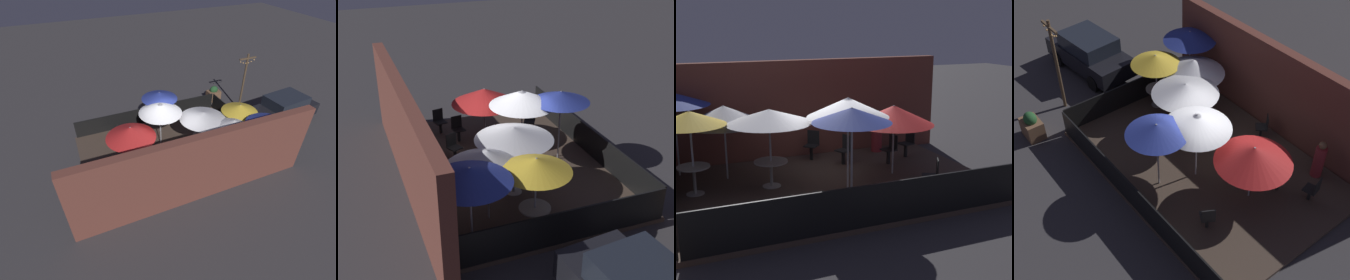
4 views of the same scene
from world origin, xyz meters
TOP-DOWN VIEW (x-y plane):
  - ground_plane at (0.00, 0.00)m, footprint 60.00×60.00m
  - patio_deck at (0.00, 0.00)m, footprint 8.56×5.88m
  - building_wall at (0.00, 3.17)m, footprint 10.16×0.36m
  - fence_front at (0.00, -2.90)m, footprint 8.36×0.05m
  - fence_side_left at (-4.23, 0.00)m, footprint 0.05×5.68m
  - patio_umbrella_0 at (-1.60, 0.40)m, footprint 2.26×2.26m
  - patio_umbrella_1 at (-3.55, 0.60)m, footprint 1.79×1.79m
  - patio_umbrella_2 at (-3.80, 2.35)m, footprint 1.99×1.99m
  - patio_umbrella_3 at (1.90, 0.11)m, footprint 2.29×2.29m
  - patio_umbrella_4 at (-2.58, 1.52)m, footprint 2.29×2.29m
  - patio_umbrella_5 at (-0.22, -1.74)m, footprint 1.86×1.86m
  - patio_umbrella_6 at (0.19, -0.58)m, footprint 2.11×2.11m
  - dining_table_0 at (-1.60, 0.40)m, footprint 0.89×0.89m
  - dining_table_1 at (-3.55, 0.60)m, footprint 0.82×0.82m
  - patio_chair_0 at (2.07, -1.70)m, footprint 0.55×0.55m
  - patio_chair_1 at (0.24, 2.37)m, footprint 0.57×0.57m
  - patio_chair_2 at (2.31, 1.00)m, footprint 0.46×0.46m
  - patio_chair_3 at (1.00, 1.51)m, footprint 0.52×0.52m
  - patio_chair_4 at (3.19, 1.46)m, footprint 0.48×0.48m
  - patron_0 at (2.57, 2.44)m, footprint 0.37×0.37m

SIDE VIEW (x-z plane):
  - ground_plane at x=0.00m, z-range 0.00..0.00m
  - patio_deck at x=0.00m, z-range 0.00..0.12m
  - fence_front at x=0.00m, z-range 0.12..1.07m
  - fence_side_left at x=-4.23m, z-range 0.12..1.07m
  - patio_chair_3 at x=1.00m, z-range 0.16..1.06m
  - patio_chair_4 at x=3.19m, z-range 0.16..1.06m
  - patio_chair_0 at x=2.07m, z-range 0.16..1.07m
  - patio_chair_2 at x=2.31m, z-range 0.16..1.07m
  - patio_chair_1 at x=0.24m, z-range 0.16..1.09m
  - dining_table_0 at x=-1.60m, z-range 0.33..1.04m
  - dining_table_1 at x=-3.55m, z-range 0.33..1.08m
  - patron_0 at x=2.57m, z-range 0.06..1.44m
  - building_wall at x=0.00m, z-range 0.00..3.22m
  - patio_umbrella_3 at x=1.90m, z-range 0.85..2.85m
  - patio_umbrella_4 at x=-2.58m, z-range 0.90..2.98m
  - patio_umbrella_0 at x=-1.60m, z-range 0.98..3.08m
  - patio_umbrella_1 at x=-3.55m, z-range 1.02..3.18m
  - patio_umbrella_6 at x=0.19m, z-range 1.09..3.52m
  - patio_umbrella_2 at x=-3.80m, z-range 1.13..3.52m
  - patio_umbrella_5 at x=-0.22m, z-range 1.14..3.54m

